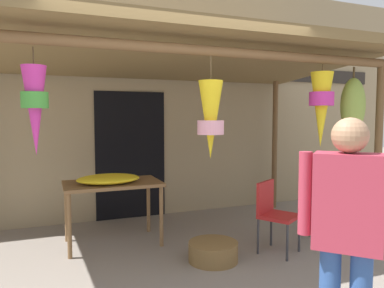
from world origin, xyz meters
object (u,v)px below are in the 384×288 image
display_table (113,189)px  folding_chair (273,210)px  wicker_basket_by_table (213,252)px  flower_heap_on_table (110,179)px  customer_foreground (347,225)px  parked_bicycle (350,206)px

display_table → folding_chair: (1.73, -0.97, -0.20)m
wicker_basket_by_table → flower_heap_on_table: bearing=137.3°
flower_heap_on_table → wicker_basket_by_table: size_ratio=1.38×
wicker_basket_by_table → customer_foreground: bearing=-89.5°
flower_heap_on_table → folding_chair: bearing=-27.0°
display_table → wicker_basket_by_table: size_ratio=2.14×
flower_heap_on_table → folding_chair: 2.02m
folding_chair → parked_bicycle: bearing=11.1°
parked_bicycle → display_table: bearing=168.0°
wicker_basket_by_table → customer_foreground: customer_foreground is taller
display_table → flower_heap_on_table: (-0.04, -0.07, 0.15)m
customer_foreground → folding_chair: bearing=68.1°
display_table → folding_chair: size_ratio=1.41×
flower_heap_on_table → parked_bicycle: (3.27, -0.61, -0.50)m
wicker_basket_by_table → parked_bicycle: size_ratio=0.32×
parked_bicycle → folding_chair: bearing=-168.9°
wicker_basket_by_table → customer_foreground: size_ratio=0.34×
folding_chair → customer_foreground: bearing=-111.9°
display_table → parked_bicycle: 3.31m
flower_heap_on_table → display_table: bearing=59.1°
wicker_basket_by_table → display_table: bearing=133.8°
folding_chair → customer_foreground: customer_foreground is taller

